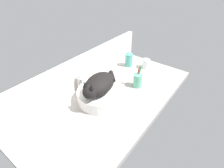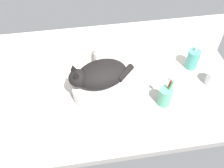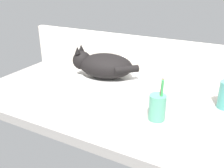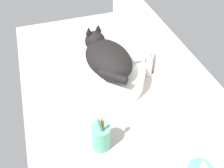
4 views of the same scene
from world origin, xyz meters
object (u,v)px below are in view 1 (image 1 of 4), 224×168
(cat, at_px, (99,84))
(water_glass, at_px, (146,64))
(soap_dispenser, at_px, (129,60))
(toothbrush_cup, at_px, (138,80))
(faucet, at_px, (81,82))
(sink_basin, at_px, (100,95))

(cat, relative_size, water_glass, 4.03)
(soap_dispenser, height_order, toothbrush_cup, toothbrush_cup)
(faucet, xyz_separation_m, soap_dispenser, (0.53, -0.07, -0.01))
(cat, distance_m, faucet, 0.19)
(cat, xyz_separation_m, water_glass, (0.60, -0.03, -0.10))
(soap_dispenser, relative_size, toothbrush_cup, 0.80)
(soap_dispenser, bearing_deg, toothbrush_cup, -135.10)
(sink_basin, xyz_separation_m, faucet, (-0.00, 0.18, 0.03))
(soap_dispenser, bearing_deg, sink_basin, -168.31)
(sink_basin, bearing_deg, water_glass, -3.13)
(soap_dispenser, distance_m, toothbrush_cup, 0.32)
(soap_dispenser, bearing_deg, faucet, 172.54)
(cat, xyz_separation_m, soap_dispenser, (0.54, 0.11, -0.08))
(sink_basin, xyz_separation_m, soap_dispenser, (0.52, 0.11, 0.02))
(faucet, bearing_deg, toothbrush_cup, -44.68)
(sink_basin, xyz_separation_m, toothbrush_cup, (0.29, -0.12, 0.01))
(sink_basin, height_order, water_glass, sink_basin)
(sink_basin, relative_size, water_glass, 3.89)
(sink_basin, relative_size, soap_dispenser, 2.07)
(sink_basin, bearing_deg, toothbrush_cup, -21.86)
(faucet, distance_m, water_glass, 0.63)
(cat, bearing_deg, soap_dispenser, 11.77)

